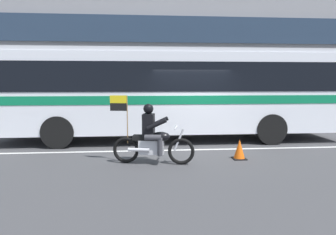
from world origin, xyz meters
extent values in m
plane|color=#3D3D3F|center=(0.00, 0.00, 0.00)|extent=(60.00, 60.00, 0.00)
cube|color=gray|center=(0.00, 5.10, 0.07)|extent=(28.00, 3.80, 0.15)
cube|color=silver|center=(0.00, -0.60, 0.00)|extent=(26.60, 0.14, 0.01)
cube|color=#233347|center=(0.00, 6.96, 4.88)|extent=(25.76, 0.10, 1.40)
cube|color=silver|center=(-0.59, 1.20, 1.73)|extent=(12.01, 2.57, 2.70)
cube|color=black|center=(-0.59, 1.20, 2.28)|extent=(11.05, 2.61, 0.96)
cube|color=#0F7247|center=(-0.59, 1.20, 1.53)|extent=(11.77, 2.60, 0.28)
cube|color=#BABCC3|center=(-0.59, 1.20, 3.14)|extent=(11.77, 2.44, 0.16)
cylinder|color=black|center=(-4.31, 0.02, 0.52)|extent=(1.04, 0.30, 1.04)
cylinder|color=black|center=(2.72, 0.02, 0.52)|extent=(1.04, 0.30, 1.04)
torus|color=black|center=(-0.64, -2.26, 0.34)|extent=(0.69, 0.22, 0.69)
torus|color=black|center=(-2.07, -1.97, 0.34)|extent=(0.69, 0.22, 0.69)
cube|color=silver|center=(-1.40, -2.10, 0.44)|extent=(0.68, 0.40, 0.36)
ellipsoid|color=black|center=(-1.16, -2.15, 0.72)|extent=(0.53, 0.37, 0.24)
cube|color=black|center=(-1.60, -2.06, 0.69)|extent=(0.60, 0.36, 0.12)
cylinder|color=silver|center=(-0.70, -2.24, 0.65)|extent=(0.28, 0.11, 0.58)
cylinder|color=silver|center=(-0.78, -2.23, 0.96)|extent=(0.16, 0.64, 0.04)
cylinder|color=silver|center=(-1.73, -2.20, 0.39)|extent=(0.56, 0.20, 0.09)
cube|color=black|center=(-1.47, -2.09, 1.02)|extent=(0.34, 0.41, 0.56)
sphere|color=black|center=(-1.47, -2.09, 1.44)|extent=(0.26, 0.26, 0.26)
cylinder|color=#38383D|center=(-1.30, -1.94, 0.72)|extent=(0.44, 0.23, 0.15)
cylinder|color=#38383D|center=(-1.12, -1.98, 0.48)|extent=(0.13, 0.13, 0.46)
cylinder|color=#38383D|center=(-1.37, -2.29, 0.72)|extent=(0.44, 0.23, 0.15)
cylinder|color=#38383D|center=(-1.19, -2.33, 0.48)|extent=(0.13, 0.13, 0.46)
cylinder|color=black|center=(-1.20, -1.94, 1.06)|extent=(0.53, 0.21, 0.32)
cylinder|color=black|center=(-1.28, -2.33, 1.06)|extent=(0.53, 0.21, 0.32)
cylinder|color=olive|center=(-2.02, -1.98, 1.15)|extent=(0.02, 0.02, 1.25)
cube|color=yellow|center=(-2.24, -1.94, 1.68)|extent=(0.44, 0.11, 0.20)
cube|color=black|center=(-2.24, -1.94, 1.47)|extent=(0.44, 0.11, 0.20)
cylinder|color=gold|center=(5.87, 4.13, 0.44)|extent=(0.22, 0.22, 0.58)
sphere|color=gold|center=(5.87, 4.13, 0.80)|extent=(0.20, 0.20, 0.20)
cylinder|color=gold|center=(5.87, 3.99, 0.47)|extent=(0.09, 0.10, 0.09)
cone|color=#EA590F|center=(1.03, -1.84, 0.28)|extent=(0.32, 0.32, 0.55)
cube|color=black|center=(1.03, -1.84, 0.01)|extent=(0.36, 0.36, 0.03)
camera|label=1|loc=(-1.67, -10.02, 2.16)|focal=33.22mm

